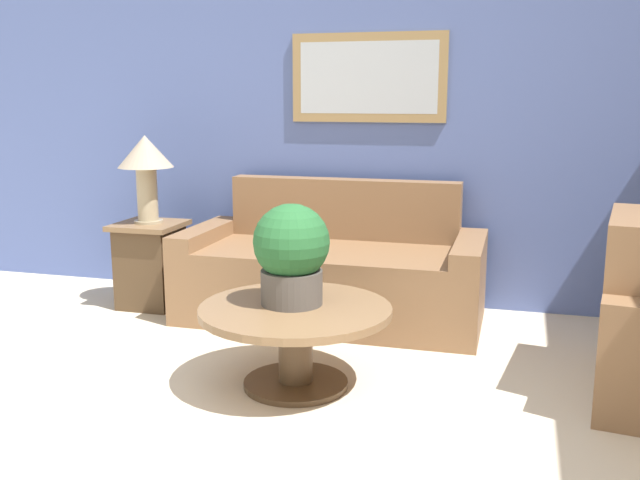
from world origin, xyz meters
The scene contains 6 objects.
wall_back centered at (0.00, 2.84, 1.31)m, with size 7.27×0.09×2.60m.
couch_main centered at (-0.07, 2.33, 0.30)m, with size 1.98×0.89×0.91m.
coffee_table centered at (0.05, 1.15, 0.31)m, with size 0.98×0.98×0.43m.
side_table centered at (-1.38, 2.25, 0.31)m, with size 0.45×0.45×0.60m.
table_lamp centered at (-1.38, 2.25, 1.04)m, with size 0.38×0.38×0.61m.
potted_plant_on_table centered at (0.02, 1.18, 0.70)m, with size 0.39×0.39×0.52m.
Camera 1 is at (1.11, -2.16, 1.48)m, focal length 40.00 mm.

